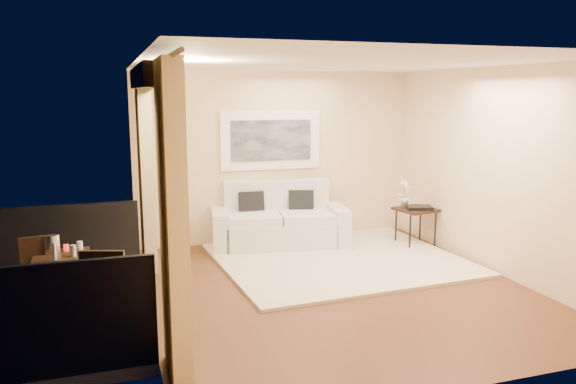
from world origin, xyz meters
TOP-DOWN VIEW (x-y plane):
  - floor at (0.00, 0.00)m, footprint 5.00×5.00m
  - room_shell at (-2.13, 0.00)m, footprint 5.00×6.40m
  - balcony at (-3.31, 0.00)m, footprint 1.81×2.60m
  - curtains at (-2.11, 0.00)m, footprint 0.16×4.80m
  - artwork at (-0.11, 2.46)m, footprint 1.62×0.07m
  - rug at (0.47, 1.06)m, footprint 3.46×3.06m
  - sofa at (-0.10, 2.09)m, footprint 2.18×1.20m
  - side_table at (1.93, 1.44)m, footprint 0.65×0.65m
  - tray at (1.94, 1.37)m, footprint 0.45×0.39m
  - orchid at (1.82, 1.62)m, footprint 0.29×0.27m
  - bistro_table at (-3.11, 0.14)m, footprint 0.58×0.58m
  - balcony_chair_far at (-3.35, 0.31)m, footprint 0.43×0.43m
  - balcony_chair_near at (-2.71, -0.91)m, footprint 0.51×0.52m
  - ice_bucket at (-3.21, 0.28)m, footprint 0.18×0.18m
  - candle at (-3.06, 0.31)m, footprint 0.06×0.06m
  - vase at (-3.16, -0.00)m, footprint 0.04×0.04m
  - glass_a at (-2.98, 0.07)m, footprint 0.06×0.06m
  - glass_b at (-2.92, 0.21)m, footprint 0.06×0.06m

SIDE VIEW (x-z plane):
  - floor at x=0.00m, z-range 0.00..0.00m
  - rug at x=0.47m, z-range 0.00..0.04m
  - balcony at x=-3.31m, z-range -0.41..0.76m
  - sofa at x=-0.10m, z-range -0.15..0.85m
  - balcony_chair_far at x=-3.35m, z-range 0.06..0.93m
  - side_table at x=1.93m, z-range 0.24..0.83m
  - balcony_chair_near at x=-2.71m, z-range 0.07..1.02m
  - bistro_table at x=-3.11m, z-range 0.25..0.92m
  - tray at x=1.94m, z-range 0.59..0.64m
  - candle at x=-3.06m, z-range 0.67..0.74m
  - glass_a at x=-2.98m, z-range 0.67..0.79m
  - glass_b at x=-2.92m, z-range 0.67..0.79m
  - vase at x=-3.16m, z-range 0.67..0.85m
  - ice_bucket at x=-3.21m, z-range 0.67..0.87m
  - orchid at x=1.82m, z-range 0.59..1.05m
  - curtains at x=-2.11m, z-range 0.02..2.66m
  - artwork at x=-0.11m, z-range 1.16..2.08m
  - room_shell at x=-2.13m, z-range 0.02..5.02m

